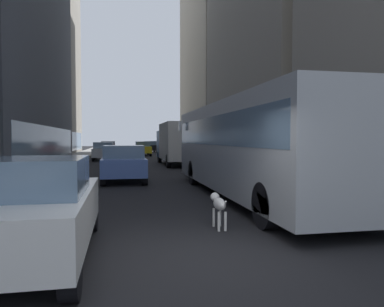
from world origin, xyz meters
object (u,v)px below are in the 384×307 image
transit_bus (249,143)px  car_silver_sedan (104,151)px  car_blue_hatchback (124,163)px  car_black_suv (150,147)px  car_white_van (26,209)px  traffic_light_near (364,119)px  car_red_coupe (108,148)px  dalmatian_dog (219,204)px  box_truck (177,142)px  pedestrian_with_handbag (267,159)px  car_yellow_taxi (143,148)px

transit_bus → car_silver_sedan: transit_bus is taller
car_blue_hatchback → car_black_suv: bearing=83.5°
car_silver_sedan → car_white_van: (0.00, -27.53, 0.00)m
traffic_light_near → car_red_coupe: bearing=101.2°
car_white_van → dalmatian_dog: car_white_van is taller
box_truck → car_blue_hatchback: bearing=-112.0°
car_blue_hatchback → car_red_coupe: bearing=93.0°
car_silver_sedan → pedestrian_with_handbag: size_ratio=2.64×
car_black_suv → box_truck: box_truck is taller
box_truck → traffic_light_near: (2.10, -18.01, 0.77)m
car_yellow_taxi → pedestrian_with_handbag: bearing=-81.7°
car_blue_hatchback → car_silver_sedan: bearing=95.4°
transit_bus → box_truck: 15.12m
dalmatian_dog → car_black_suv: bearing=87.3°
transit_bus → car_yellow_taxi: size_ratio=2.49×
car_silver_sedan → car_yellow_taxi: bearing=65.1°
car_blue_hatchback → car_yellow_taxi: size_ratio=0.85×
car_blue_hatchback → dalmatian_dog: size_ratio=4.10×
car_blue_hatchback → car_white_van: bearing=-98.6°
transit_bus → pedestrian_with_handbag: transit_bus is taller
car_black_suv → dalmatian_dog: bearing=-92.7°
car_silver_sedan → box_truck: box_truck is taller
transit_bus → pedestrian_with_handbag: 4.63m
car_yellow_taxi → car_silver_sedan: bearing=-114.9°
car_white_van → pedestrian_with_handbag: pedestrian_with_handbag is taller
car_white_van → pedestrian_with_handbag: 12.18m
car_black_suv → dalmatian_dog: (-2.09, -44.02, -0.31)m
transit_bus → car_white_van: bearing=-136.5°
transit_bus → car_yellow_taxi: 30.87m
car_red_coupe → pedestrian_with_handbag: bearing=-76.1°
car_silver_sedan → pedestrian_with_handbag: pedestrian_with_handbag is taller
pedestrian_with_handbag → traffic_light_near: (-0.21, -6.83, 1.42)m
car_black_suv → car_white_van: same height
pedestrian_with_handbag → traffic_light_near: traffic_light_near is taller
car_red_coupe → car_yellow_taxi: same height
car_white_van → box_truck: size_ratio=0.56×
transit_bus → dalmatian_dog: size_ratio=11.98×
dalmatian_dog → traffic_light_near: 4.71m
car_black_suv → traffic_light_near: bearing=-87.2°
car_yellow_taxi → traffic_light_near: traffic_light_near is taller
car_blue_hatchback → car_red_coupe: 30.83m
car_yellow_taxi → car_red_coupe: bearing=127.7°
car_yellow_taxi → traffic_light_near: (3.70, -33.71, 1.61)m
dalmatian_dog → pedestrian_with_handbag: pedestrian_with_handbag is taller
traffic_light_near → car_silver_sedan: bearing=107.1°
pedestrian_with_handbag → car_blue_hatchback: bearing=168.7°
car_blue_hatchback → car_red_coupe: size_ratio=0.92×
car_red_coupe → traffic_light_near: 39.67m
car_white_van → dalmatian_dog: (3.51, 1.45, -0.31)m
car_white_van → box_truck: (5.60, 20.44, 0.84)m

